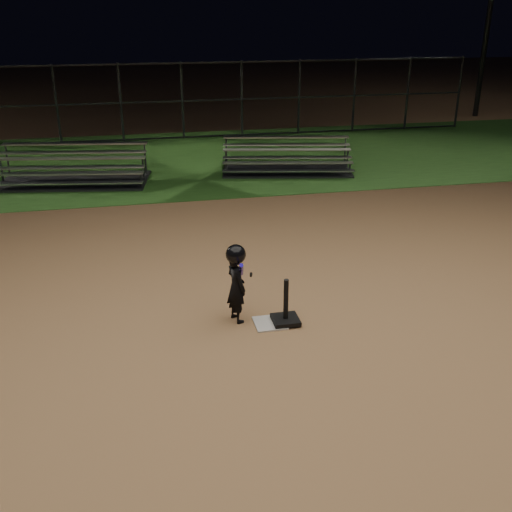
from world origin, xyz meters
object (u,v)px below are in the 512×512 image
(child_batter, at_px, (236,281))
(bleacher_right, at_px, (287,165))
(bleacher_left, at_px, (73,176))
(batting_tee, at_px, (286,314))
(home_plate, at_px, (270,323))

(child_batter, xyz_separation_m, bleacher_right, (2.80, 7.98, -0.45))
(bleacher_left, relative_size, bleacher_right, 1.06)
(batting_tee, distance_m, bleacher_left, 8.92)
(child_batter, relative_size, bleacher_right, 0.32)
(batting_tee, height_order, child_batter, child_batter)
(child_batter, bearing_deg, bleacher_right, -39.28)
(home_plate, distance_m, child_batter, 0.79)
(child_batter, distance_m, bleacher_right, 8.47)
(child_batter, height_order, bleacher_left, child_batter)
(batting_tee, relative_size, bleacher_right, 0.18)
(home_plate, height_order, bleacher_left, bleacher_left)
(batting_tee, bearing_deg, home_plate, 174.51)
(home_plate, relative_size, bleacher_left, 0.11)
(batting_tee, distance_m, bleacher_right, 8.48)
(batting_tee, bearing_deg, child_batter, 160.91)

